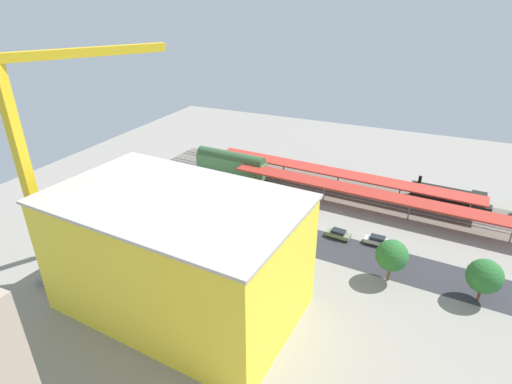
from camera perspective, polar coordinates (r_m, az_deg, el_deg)
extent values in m
plane|color=gray|center=(78.30, 7.62, -5.42)|extent=(147.31, 147.31, 0.00)
cube|color=#665E54|center=(95.92, 11.29, 0.47)|extent=(92.82, 20.43, 0.01)
cube|color=#2D2D33|center=(75.44, 6.82, -6.69)|extent=(92.48, 15.63, 0.01)
cube|color=#9E9EA8|center=(99.08, 11.80, 1.39)|extent=(91.83, 6.77, 0.12)
cube|color=#9E9EA8|center=(97.79, 11.61, 1.07)|extent=(91.83, 6.77, 0.12)
cube|color=#9E9EA8|center=(93.90, 10.97, 0.05)|extent=(91.83, 6.77, 0.12)
cube|color=#9E9EA8|center=(92.63, 10.75, -0.31)|extent=(91.83, 6.77, 0.12)
cube|color=#A82D23|center=(86.06, 15.22, 0.01)|extent=(59.50, 8.91, 0.35)
cylinder|color=slate|center=(86.27, 32.41, -4.98)|extent=(0.30, 0.30, 3.96)
cylinder|color=slate|center=(85.83, 20.77, -2.52)|extent=(0.30, 0.30, 3.96)
cylinder|color=slate|center=(89.03, 9.55, -0.04)|extent=(0.30, 0.30, 3.96)
cylinder|color=slate|center=(95.49, -0.53, 2.19)|extent=(0.30, 0.30, 3.96)
cube|color=#B73328|center=(93.99, 11.57, 2.65)|extent=(61.25, 9.18, 0.33)
cylinder|color=slate|center=(91.90, 27.91, -2.06)|extent=(0.30, 0.30, 3.94)
cylinder|color=slate|center=(92.36, 19.55, -0.28)|extent=(0.30, 0.30, 3.94)
cylinder|color=slate|center=(94.83, 11.46, 1.46)|extent=(0.30, 0.30, 3.94)
cylinder|color=slate|center=(99.17, 3.91, 3.05)|extent=(0.30, 0.30, 3.94)
cylinder|color=slate|center=(105.13, -2.92, 4.45)|extent=(0.30, 0.30, 3.94)
cube|color=black|center=(96.87, 25.61, -1.14)|extent=(16.43, 3.47, 1.00)
cylinder|color=black|center=(96.17, 24.96, -0.02)|extent=(13.53, 3.51, 2.55)
cube|color=black|center=(96.50, 28.79, -1.13)|extent=(3.12, 2.95, 3.50)
cylinder|color=black|center=(95.63, 22.13, 1.69)|extent=(0.70, 0.70, 1.40)
cube|color=black|center=(101.50, -3.52, 2.60)|extent=(17.08, 3.65, 0.60)
cube|color=#4C7F4C|center=(100.65, -3.56, 3.75)|extent=(19.00, 4.40, 3.81)
cylinder|color=#355935|center=(99.86, -3.59, 4.89)|extent=(18.25, 4.34, 3.04)
cube|color=black|center=(76.71, 16.68, -6.99)|extent=(3.92, 1.88, 0.30)
cube|color=silver|center=(76.45, 16.72, -6.67)|extent=(4.65, 1.99, 0.72)
cube|color=#1E2328|center=(76.10, 16.79, -6.24)|extent=(2.63, 1.68, 0.61)
cube|color=black|center=(76.97, 11.49, -6.22)|extent=(3.93, 2.19, 0.30)
cube|color=gray|center=(76.69, 11.52, -5.89)|extent=(4.65, 2.34, 0.75)
cube|color=#1E2328|center=(76.35, 11.57, -5.47)|extent=(2.67, 1.90, 0.55)
cube|color=black|center=(78.68, 6.91, -5.08)|extent=(3.72, 1.84, 0.30)
cube|color=silver|center=(78.39, 6.93, -4.72)|extent=(4.42, 1.95, 0.85)
cube|color=#1E2328|center=(78.02, 6.96, -4.26)|extent=(2.50, 1.65, 0.60)
cube|color=black|center=(80.46, 2.41, -4.14)|extent=(4.17, 2.19, 0.30)
cube|color=silver|center=(80.17, 2.42, -3.77)|extent=(4.94, 2.35, 0.89)
cube|color=#1E2328|center=(79.80, 2.43, -3.31)|extent=(2.82, 1.91, 0.61)
cube|color=black|center=(82.55, -2.30, -3.30)|extent=(3.89, 1.78, 0.30)
cube|color=black|center=(82.30, -2.31, -2.98)|extent=(4.62, 1.88, 0.74)
cube|color=#1E2328|center=(82.00, -2.32, -2.60)|extent=(2.61, 1.60, 0.50)
cube|color=black|center=(85.73, -6.70, -2.29)|extent=(3.85, 2.09, 0.30)
cube|color=black|center=(85.49, -6.72, -1.98)|extent=(4.56, 2.23, 0.74)
cube|color=#1E2328|center=(85.20, -6.74, -1.61)|extent=(2.61, 1.83, 0.51)
cube|color=black|center=(89.13, -10.26, -1.38)|extent=(3.56, 1.94, 0.30)
cube|color=maroon|center=(88.88, -10.29, -1.07)|extent=(4.22, 2.05, 0.81)
cube|color=#1E2328|center=(88.57, -10.32, -0.67)|extent=(2.40, 1.73, 0.59)
cube|color=yellow|center=(57.01, -10.92, -8.75)|extent=(33.95, 21.95, 16.91)
cube|color=#B7B2A8|center=(52.63, -11.71, -0.97)|extent=(34.59, 22.59, 0.40)
cube|color=gray|center=(72.12, -26.59, -10.79)|extent=(3.60, 3.60, 1.20)
cube|color=yellow|center=(64.69, -29.35, 0.71)|extent=(1.40, 1.40, 33.02)
cube|color=yellow|center=(61.67, -24.01, 17.49)|extent=(13.86, 21.98, 1.20)
cube|color=black|center=(72.59, -3.65, -7.75)|extent=(10.17, 2.43, 0.50)
cube|color=silver|center=(71.14, -2.86, -6.82)|extent=(7.85, 2.58, 2.98)
cube|color=#334C8C|center=(73.56, -6.33, -6.06)|extent=(2.41, 2.39, 2.32)
cylinder|color=brown|center=(81.04, -12.29, -3.33)|extent=(0.39, 0.39, 3.26)
sphere|color=#38843D|center=(79.47, -12.52, -1.19)|extent=(5.06, 5.06, 5.06)
cylinder|color=brown|center=(69.22, 28.99, -12.35)|extent=(0.40, 0.40, 2.55)
sphere|color=#28662D|center=(67.55, 29.55, -10.29)|extent=(5.03, 5.03, 5.03)
cylinder|color=brown|center=(75.93, -5.66, -4.83)|extent=(0.39, 0.39, 3.52)
sphere|color=#38843D|center=(74.08, -5.79, -2.32)|extent=(5.75, 5.75, 5.75)
cylinder|color=brown|center=(67.76, 18.24, -10.72)|extent=(0.38, 0.38, 2.92)
sphere|color=#28662D|center=(65.98, 18.62, -8.48)|extent=(4.94, 4.94, 4.94)
cylinder|color=#333333|center=(78.12, 6.66, -2.74)|extent=(0.16, 0.16, 6.37)
cube|color=black|center=(76.45, 6.79, -0.35)|extent=(0.36, 0.36, 0.90)
sphere|color=red|center=(76.37, 6.65, -0.12)|extent=(0.20, 0.20, 0.20)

